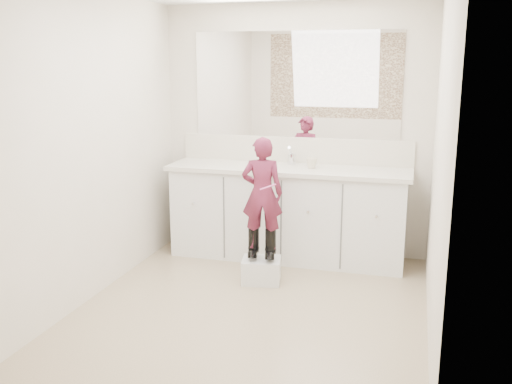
% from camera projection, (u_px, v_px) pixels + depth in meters
% --- Properties ---
extents(floor, '(3.00, 3.00, 0.00)m').
position_uv_depth(floor, '(252.00, 308.00, 4.40)').
color(floor, '#846F56').
rests_on(floor, ground).
extents(wall_back, '(2.60, 0.00, 2.60)m').
position_uv_depth(wall_back, '(295.00, 131.00, 5.54)').
color(wall_back, beige).
rests_on(wall_back, floor).
extents(wall_front, '(2.60, 0.00, 2.60)m').
position_uv_depth(wall_front, '(165.00, 202.00, 2.73)').
color(wall_front, beige).
rests_on(wall_front, floor).
extents(wall_left, '(0.00, 3.00, 3.00)m').
position_uv_depth(wall_left, '(93.00, 147.00, 4.48)').
color(wall_left, beige).
rests_on(wall_left, floor).
extents(wall_right, '(0.00, 3.00, 3.00)m').
position_uv_depth(wall_right, '(439.00, 163.00, 3.79)').
color(wall_right, beige).
rests_on(wall_right, floor).
extents(vanity_cabinet, '(2.20, 0.55, 0.85)m').
position_uv_depth(vanity_cabinet, '(288.00, 215.00, 5.46)').
color(vanity_cabinet, silver).
rests_on(vanity_cabinet, floor).
extents(countertop, '(2.28, 0.58, 0.04)m').
position_uv_depth(countertop, '(288.00, 169.00, 5.34)').
color(countertop, beige).
rests_on(countertop, vanity_cabinet).
extents(backsplash, '(2.28, 0.03, 0.25)m').
position_uv_depth(backsplash, '(294.00, 150.00, 5.57)').
color(backsplash, beige).
rests_on(backsplash, countertop).
extents(mirror, '(2.00, 0.02, 1.00)m').
position_uv_depth(mirror, '(295.00, 85.00, 5.43)').
color(mirror, white).
rests_on(mirror, wall_back).
extents(dot_panel, '(2.00, 0.01, 1.20)m').
position_uv_depth(dot_panel, '(162.00, 107.00, 2.64)').
color(dot_panel, '#472819').
rests_on(dot_panel, wall_front).
extents(faucet, '(0.08, 0.08, 0.10)m').
position_uv_depth(faucet, '(292.00, 159.00, 5.48)').
color(faucet, silver).
rests_on(faucet, countertop).
extents(cup, '(0.13, 0.13, 0.10)m').
position_uv_depth(cup, '(312.00, 163.00, 5.28)').
color(cup, beige).
rests_on(cup, countertop).
extents(soap_bottle, '(0.12, 0.12, 0.22)m').
position_uv_depth(soap_bottle, '(263.00, 154.00, 5.42)').
color(soap_bottle, silver).
rests_on(soap_bottle, countertop).
extents(step_stool, '(0.37, 0.32, 0.21)m').
position_uv_depth(step_stool, '(261.00, 270.00, 4.90)').
color(step_stool, silver).
rests_on(step_stool, floor).
extents(boot_left, '(0.13, 0.19, 0.27)m').
position_uv_depth(boot_left, '(254.00, 243.00, 4.89)').
color(boot_left, black).
rests_on(boot_left, step_stool).
extents(boot_right, '(0.13, 0.19, 0.27)m').
position_uv_depth(boot_right, '(271.00, 244.00, 4.85)').
color(boot_right, black).
rests_on(boot_right, step_stool).
extents(toddler, '(0.38, 0.28, 0.95)m').
position_uv_depth(toddler, '(262.00, 193.00, 4.77)').
color(toddler, '#952E54').
rests_on(toddler, step_stool).
extents(toothbrush, '(0.14, 0.04, 0.06)m').
position_uv_depth(toothbrush, '(268.00, 187.00, 4.66)').
color(toothbrush, pink).
rests_on(toothbrush, toddler).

